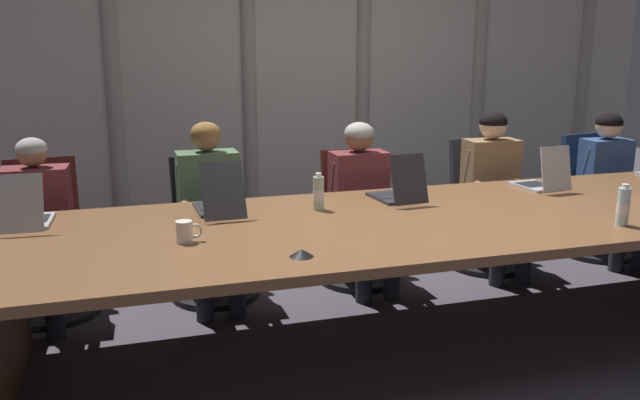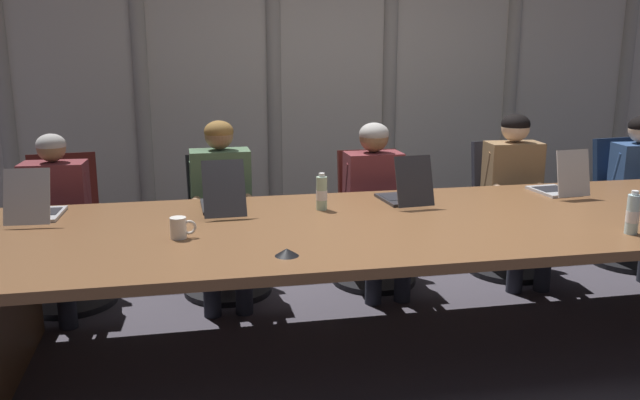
{
  "view_description": "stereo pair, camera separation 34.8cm",
  "coord_description": "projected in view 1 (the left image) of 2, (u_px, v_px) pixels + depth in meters",
  "views": [
    {
      "loc": [
        -1.58,
        -3.19,
        1.68
      ],
      "look_at": [
        -0.56,
        0.14,
        0.84
      ],
      "focal_mm": 37.0,
      "sensor_mm": 36.0,
      "label": 1
    },
    {
      "loc": [
        -1.25,
        -3.28,
        1.68
      ],
      "look_at": [
        -0.56,
        0.14,
        0.84
      ],
      "focal_mm": 37.0,
      "sensor_mm": 36.0,
      "label": 2
    }
  ],
  "objects": [
    {
      "name": "person_left_mid",
      "position": [
        210.0,
        203.0,
        4.23
      ],
      "size": [
        0.4,
        0.55,
        1.18
      ],
      "rotation": [
        0.0,
        0.0,
        -1.56
      ],
      "color": "#4C6B4C",
      "rests_on": "ground_plane"
    },
    {
      "name": "office_chair_right_mid",
      "position": [
        485.0,
        219.0,
        5.05
      ],
      "size": [
        0.6,
        0.6,
        0.96
      ],
      "rotation": [
        0.0,
        0.0,
        -1.53
      ],
      "color": "#2D2D38",
      "rests_on": "ground_plane"
    },
    {
      "name": "curtain_backdrop",
      "position": [
        310.0,
        74.0,
        5.59
      ],
      "size": [
        6.53,
        0.17,
        2.83
      ],
      "color": "beige",
      "rests_on": "ground_plane"
    },
    {
      "name": "ground_plane",
      "position": [
        420.0,
        340.0,
        3.81
      ],
      "size": [
        13.05,
        13.05,
        0.0
      ],
      "primitive_type": "plane",
      "color": "#47424C"
    },
    {
      "name": "laptop_left_end",
      "position": [
        26.0,
        216.0,
        3.42
      ],
      "size": [
        0.25,
        0.43,
        0.3
      ],
      "rotation": [
        0.0,
        0.0,
        1.52
      ],
      "color": "#BCBCC1",
      "rests_on": "conference_table"
    },
    {
      "name": "person_left_end",
      "position": [
        36.0,
        222.0,
        3.94
      ],
      "size": [
        0.42,
        0.56,
        1.13
      ],
      "rotation": [
        0.0,
        0.0,
        -1.63
      ],
      "color": "brown",
      "rests_on": "ground_plane"
    },
    {
      "name": "office_chair_left_mid",
      "position": [
        212.0,
        244.0,
        4.45
      ],
      "size": [
        0.6,
        0.6,
        0.93
      ],
      "rotation": [
        0.0,
        0.0,
        -1.44
      ],
      "color": "black",
      "rests_on": "ground_plane"
    },
    {
      "name": "conference_mic_left_side",
      "position": [
        302.0,
        253.0,
        2.95
      ],
      "size": [
        0.11,
        0.11,
        0.03
      ],
      "primitive_type": "cone",
      "color": "black",
      "rests_on": "conference_table"
    },
    {
      "name": "laptop_center",
      "position": [
        397.0,
        192.0,
        3.98
      ],
      "size": [
        0.26,
        0.42,
        0.3
      ],
      "rotation": [
        0.0,
        0.0,
        1.67
      ],
      "color": "#2D2D33",
      "rests_on": "conference_table"
    },
    {
      "name": "laptop_left_mid",
      "position": [
        218.0,
        203.0,
        3.7
      ],
      "size": [
        0.24,
        0.49,
        0.31
      ],
      "rotation": [
        0.0,
        0.0,
        1.6
      ],
      "color": "#2D2D33",
      "rests_on": "conference_table"
    },
    {
      "name": "conference_table",
      "position": [
        423.0,
        238.0,
        3.67
      ],
      "size": [
        4.86,
        1.45,
        0.74
      ],
      "color": "brown",
      "rests_on": "ground_plane"
    },
    {
      "name": "person_right_mid",
      "position": [
        495.0,
        183.0,
        4.82
      ],
      "size": [
        0.42,
        0.56,
        1.19
      ],
      "rotation": [
        0.0,
        0.0,
        -1.64
      ],
      "color": "olive",
      "rests_on": "ground_plane"
    },
    {
      "name": "person_center",
      "position": [
        363.0,
        195.0,
        4.53
      ],
      "size": [
        0.4,
        0.55,
        1.15
      ],
      "rotation": [
        0.0,
        0.0,
        -1.56
      ],
      "color": "brown",
      "rests_on": "ground_plane"
    },
    {
      "name": "office_chair_left_end",
      "position": [
        48.0,
        257.0,
        4.16
      ],
      "size": [
        0.6,
        0.6,
        0.96
      ],
      "rotation": [
        0.0,
        0.0,
        -1.47
      ],
      "color": "#511E19",
      "rests_on": "ground_plane"
    },
    {
      "name": "water_bottle_primary",
      "position": [
        623.0,
        207.0,
        3.44
      ],
      "size": [
        0.06,
        0.06,
        0.22
      ],
      "color": "silver",
      "rests_on": "conference_table"
    },
    {
      "name": "water_bottle_secondary",
      "position": [
        319.0,
        193.0,
        3.76
      ],
      "size": [
        0.06,
        0.06,
        0.21
      ],
      "color": "#ADD1B2",
      "rests_on": "conference_table"
    },
    {
      "name": "laptop_right_mid",
      "position": [
        542.0,
        181.0,
        4.3
      ],
      "size": [
        0.25,
        0.38,
        0.3
      ],
      "rotation": [
        0.0,
        0.0,
        1.65
      ],
      "color": "#BCBCC1",
      "rests_on": "conference_table"
    },
    {
      "name": "office_chair_right_end",
      "position": [
        596.0,
        210.0,
        5.34
      ],
      "size": [
        0.6,
        0.6,
        0.95
      ],
      "rotation": [
        0.0,
        0.0,
        -1.45
      ],
      "color": "navy",
      "rests_on": "ground_plane"
    },
    {
      "name": "person_right_end",
      "position": [
        611.0,
        178.0,
        5.11
      ],
      "size": [
        0.39,
        0.56,
        1.15
      ],
      "rotation": [
        0.0,
        0.0,
        -1.65
      ],
      "color": "#335184",
      "rests_on": "ground_plane"
    },
    {
      "name": "coffee_mug_far",
      "position": [
        185.0,
        232.0,
        3.15
      ],
      "size": [
        0.13,
        0.08,
        0.11
      ],
      "color": "white",
      "rests_on": "conference_table"
    },
    {
      "name": "office_chair_center",
      "position": [
        358.0,
        232.0,
        4.75
      ],
      "size": [
        0.6,
        0.6,
        0.92
      ],
      "rotation": [
        0.0,
        0.0,
        -1.58
      ],
      "color": "#511E19",
      "rests_on": "ground_plane"
    }
  ]
}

